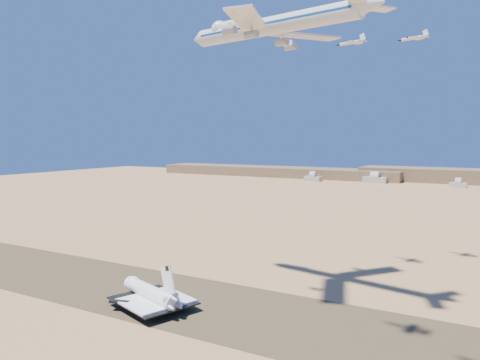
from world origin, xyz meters
The scene contains 10 objects.
ground centered at (0.00, 0.00, 0.00)m, with size 1200.00×1200.00×0.00m, color #B2834F.
runway centered at (0.00, 0.00, 0.03)m, with size 600.00×50.00×0.06m, color #493D24.
hangars centered at (-64.00, 478.43, 4.83)m, with size 200.50×29.50×30.00m.
shuttle centered at (-17.56, -11.48, 4.66)m, with size 35.60×28.74×17.33m.
carrier_747 centered at (10.87, 20.66, 98.17)m, with size 81.40×61.82×20.20m.
crew_a centered at (-10.75, -19.53, 0.87)m, with size 0.59×0.39×1.62m, color #CA6A0B.
crew_b centered at (-9.86, -17.47, 1.02)m, with size 0.94×0.54×1.93m, color #CA6A0B.
crew_c centered at (-11.57, -18.79, 0.98)m, with size 1.08×0.55×1.84m, color #CA6A0B.
chase_jet_e centered at (28.66, 65.38, 98.57)m, with size 14.74×8.67×3.77m.
chase_jet_f centered at (49.68, 88.69, 102.50)m, with size 14.54×8.47×3.70m.
Camera 1 is at (87.23, -132.85, 58.39)m, focal length 35.00 mm.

